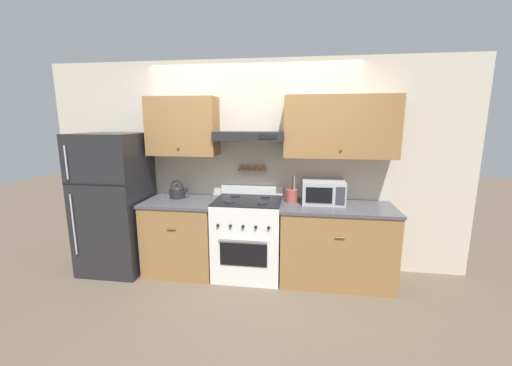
{
  "coord_description": "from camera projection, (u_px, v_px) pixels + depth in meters",
  "views": [
    {
      "loc": [
        0.6,
        -3.15,
        1.83
      ],
      "look_at": [
        0.1,
        0.28,
        1.14
      ],
      "focal_mm": 22.0,
      "sensor_mm": 36.0,
      "label": 1
    }
  ],
  "objects": [
    {
      "name": "utensil_crock",
      "position": [
        292.0,
        195.0,
        3.67
      ],
      "size": [
        0.13,
        0.13,
        0.31
      ],
      "color": "#B24C42",
      "rests_on": "counter_right"
    },
    {
      "name": "tea_kettle",
      "position": [
        177.0,
        191.0,
        3.87
      ],
      "size": [
        0.24,
        0.19,
        0.22
      ],
      "color": "#232326",
      "rests_on": "counter_left"
    },
    {
      "name": "counter_left",
      "position": [
        183.0,
        235.0,
        3.86
      ],
      "size": [
        0.85,
        0.67,
        0.89
      ],
      "color": "olive",
      "rests_on": "ground_plane"
    },
    {
      "name": "ground_plane",
      "position": [
        243.0,
        288.0,
        3.5
      ],
      "size": [
        16.0,
        16.0,
        0.0
      ],
      "primitive_type": "plane",
      "color": "brown"
    },
    {
      "name": "stove_range",
      "position": [
        248.0,
        237.0,
        3.74
      ],
      "size": [
        0.77,
        0.67,
        1.03
      ],
      "color": "white",
      "rests_on": "ground_plane"
    },
    {
      "name": "wall_back",
      "position": [
        259.0,
        154.0,
        3.83
      ],
      "size": [
        5.2,
        0.46,
        2.55
      ],
      "color": "beige",
      "rests_on": "ground_plane"
    },
    {
      "name": "counter_right",
      "position": [
        336.0,
        243.0,
        3.6
      ],
      "size": [
        1.26,
        0.67,
        0.89
      ],
      "color": "olive",
      "rests_on": "ground_plane"
    },
    {
      "name": "microwave",
      "position": [
        323.0,
        191.0,
        3.63
      ],
      "size": [
        0.48,
        0.39,
        0.27
      ],
      "color": "#ADAFB5",
      "rests_on": "counter_right"
    },
    {
      "name": "refrigerator",
      "position": [
        115.0,
        203.0,
        3.85
      ],
      "size": [
        0.75,
        0.76,
        1.69
      ],
      "color": "#232326",
      "rests_on": "ground_plane"
    }
  ]
}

